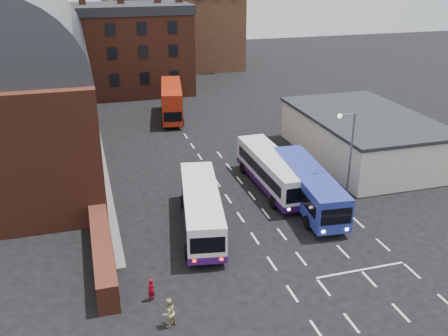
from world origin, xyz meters
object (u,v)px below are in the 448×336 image
object	(u,v)px
bus_white_inbound	(272,169)
bus_red_double	(172,101)
bus_blue	(308,185)
bus_white_outbound	(201,207)
street_lamp	(348,151)
pedestrian_red	(151,290)
pedestrian_beige	(169,313)

from	to	relation	value
bus_white_inbound	bus_red_double	xyz separation A→B (m)	(-4.18, 22.11, 0.40)
bus_blue	bus_white_outbound	bearing A→B (deg)	12.77
bus_red_double	street_lamp	xyz separation A→B (m)	(8.47, -26.49, 2.37)
bus_blue	pedestrian_red	bearing A→B (deg)	36.84
bus_white_outbound	bus_red_double	size ratio (longest dim) A/B	1.06
bus_white_outbound	pedestrian_beige	xyz separation A→B (m)	(-4.10, -9.49, -0.89)
pedestrian_red	bus_white_outbound	bearing A→B (deg)	-163.55
bus_white_inbound	bus_blue	xyz separation A→B (m)	(1.51, -3.74, 0.02)
pedestrian_red	bus_blue	bearing A→B (deg)	171.47
bus_white_inbound	street_lamp	bearing A→B (deg)	133.74
street_lamp	bus_white_inbound	bearing A→B (deg)	134.44
pedestrian_beige	bus_white_outbound	bearing A→B (deg)	-142.64
bus_white_inbound	pedestrian_beige	bearing A→B (deg)	51.14
bus_white_inbound	bus_red_double	size ratio (longest dim) A/B	1.05
bus_blue	pedestrian_beige	bearing A→B (deg)	44.86
bus_blue	pedestrian_beige	size ratio (longest dim) A/B	6.60
street_lamp	bus_white_outbound	bearing A→B (deg)	-177.37
bus_blue	street_lamp	distance (m)	3.97
bus_white_inbound	street_lamp	xyz separation A→B (m)	(4.29, -4.38, 2.78)
bus_blue	pedestrian_red	distance (m)	15.79
bus_white_outbound	street_lamp	bearing A→B (deg)	12.36
street_lamp	pedestrian_beige	xyz separation A→B (m)	(-15.61, -10.02, -3.67)
bus_red_double	street_lamp	world-z (taller)	street_lamp
bus_white_outbound	bus_blue	world-z (taller)	bus_blue
pedestrian_red	pedestrian_beige	distance (m)	2.45
bus_white_outbound	pedestrian_red	bearing A→B (deg)	-113.56
bus_white_inbound	bus_red_double	bearing A→B (deg)	-79.99
bus_red_double	pedestrian_red	size ratio (longest dim) A/B	7.39
bus_white_inbound	street_lamp	distance (m)	6.73
bus_white_outbound	street_lamp	distance (m)	11.86
bus_white_inbound	street_lamp	size ratio (longest dim) A/B	1.44
bus_white_outbound	bus_white_inbound	distance (m)	8.73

